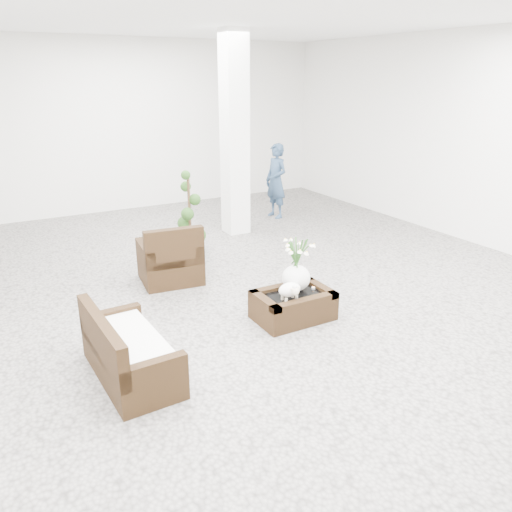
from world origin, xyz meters
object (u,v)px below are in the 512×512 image
armchair (169,252)px  coffee_table (293,306)px  topiary (190,213)px  loveseat (131,344)px

armchair → coffee_table: bearing=121.1°
armchair → topiary: size_ratio=0.64×
armchair → loveseat: (-1.18, -2.13, -0.08)m
coffee_table → armchair: armchair is taller
topiary → coffee_table: bearing=-87.6°
armchair → topiary: bearing=-119.2°
armchair → loveseat: armchair is taller
loveseat → topiary: topiary is taller
coffee_table → topiary: topiary is taller
coffee_table → loveseat: bearing=-172.4°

